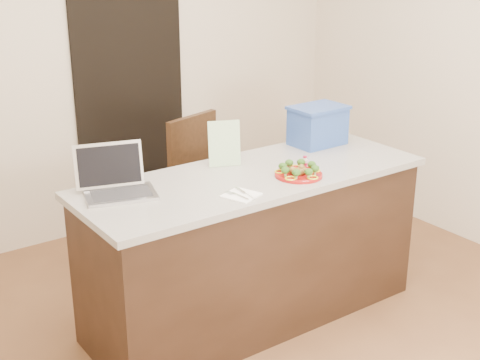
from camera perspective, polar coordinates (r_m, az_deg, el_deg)
ground at (r=4.04m, az=3.20°, el=-12.87°), size 4.00×4.00×0.00m
room_shell at (r=3.44m, az=3.73°, el=10.42°), size 4.00×4.00×4.00m
doorway at (r=5.26m, az=-9.31°, el=6.70°), size 0.90×0.02×2.00m
island at (r=3.98m, az=1.09°, el=-5.70°), size 2.06×0.76×0.92m
plate at (r=3.78m, az=5.02°, el=0.48°), size 0.27×0.27×0.02m
meatballs at (r=3.77m, az=5.08°, el=0.82°), size 0.10×0.10×0.04m
broccoli at (r=3.77m, az=5.04°, el=1.09°), size 0.23×0.23×0.04m
pepper_rings at (r=3.78m, az=5.02°, el=0.61°), size 0.26×0.26×0.01m
napkin at (r=3.49m, az=0.09°, el=-1.30°), size 0.21×0.21×0.01m
fork at (r=3.48m, az=-0.28°, el=-1.23°), size 0.04×0.16×0.00m
knife at (r=3.49m, az=0.65°, el=-1.17°), size 0.03×0.19×0.01m
yogurt_bottle at (r=3.92m, az=5.55°, el=1.47°), size 0.03×0.03×0.07m
laptop at (r=3.57m, az=-10.61°, el=-0.03°), size 0.42×0.38×0.26m
leaflet at (r=3.91m, az=-1.35°, el=3.13°), size 0.19×0.11×0.27m
blue_box at (r=4.35m, az=6.65°, el=4.67°), size 0.36×0.26×0.25m
chair at (r=4.63m, az=-3.28°, el=-0.21°), size 0.57×0.58×1.04m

